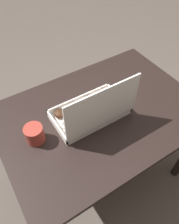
% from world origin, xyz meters
% --- Properties ---
extents(ground_plane, '(8.00, 8.00, 0.00)m').
position_xyz_m(ground_plane, '(0.00, 0.00, 0.00)').
color(ground_plane, '#564C44').
extents(dining_table, '(1.11, 0.77, 0.71)m').
position_xyz_m(dining_table, '(0.00, 0.00, 0.61)').
color(dining_table, black).
rests_on(dining_table, ground_plane).
extents(donut_box, '(0.40, 0.23, 0.28)m').
position_xyz_m(donut_box, '(0.06, 0.01, 0.77)').
color(donut_box, white).
rests_on(donut_box, dining_table).
extents(coffee_mug, '(0.09, 0.09, 0.09)m').
position_xyz_m(coffee_mug, '(0.37, -0.02, 0.76)').
color(coffee_mug, '#A3382D').
rests_on(coffee_mug, dining_table).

